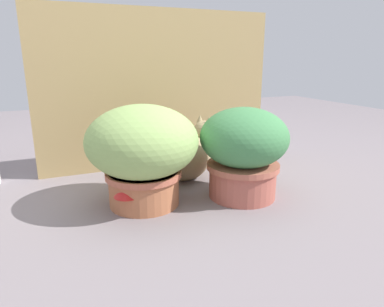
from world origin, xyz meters
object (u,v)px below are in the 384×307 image
at_px(grass_planter, 142,150).
at_px(mushroom_ornament_red, 127,193).
at_px(leafy_planter, 244,150).
at_px(cat, 190,155).

relative_size(grass_planter, mushroom_ornament_red, 3.47).
relative_size(grass_planter, leafy_planter, 1.15).
height_order(grass_planter, mushroom_ornament_red, grass_planter).
relative_size(grass_planter, cat, 1.14).
bearing_deg(mushroom_ornament_red, leafy_planter, -1.48).
relative_size(leafy_planter, cat, 0.99).
distance_m(grass_planter, mushroom_ornament_red, 0.18).
bearing_deg(mushroom_ornament_red, cat, 36.26).
height_order(leafy_planter, cat, leafy_planter).
relative_size(cat, mushroom_ornament_red, 3.05).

